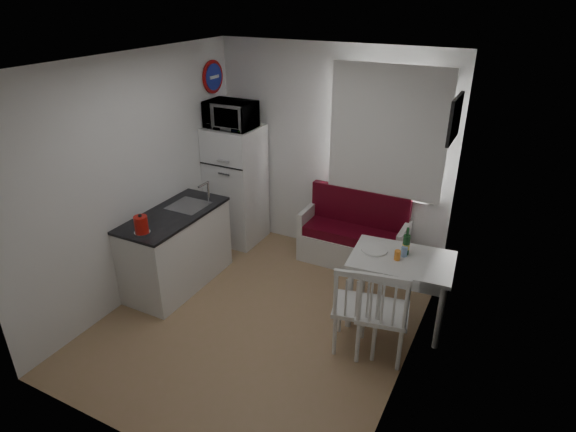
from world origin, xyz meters
name	(u,v)px	position (x,y,z in m)	size (l,w,h in m)	color
floor	(262,318)	(0.00, 0.00, 0.00)	(3.00, 3.50, 0.02)	#A38356
ceiling	(255,62)	(0.00, 0.00, 2.60)	(3.00, 3.50, 0.02)	white
wall_back	(331,153)	(0.00, 1.75, 1.30)	(3.00, 0.02, 2.60)	white
wall_front	(122,306)	(0.00, -1.75, 1.30)	(3.00, 0.02, 2.60)	white
wall_left	(138,179)	(-1.50, 0.00, 1.30)	(0.02, 3.50, 2.60)	white
wall_right	(420,241)	(1.50, 0.00, 1.30)	(0.02, 3.50, 2.60)	white
window	(388,136)	(0.70, 1.72, 1.62)	(1.22, 0.06, 1.47)	silver
curtain	(387,133)	(0.70, 1.65, 1.68)	(1.35, 0.02, 1.50)	white
kitchen_counter	(177,248)	(-1.20, 0.16, 0.46)	(0.62, 1.32, 1.16)	silver
wall_sign	(213,77)	(-1.47, 1.45, 2.15)	(0.40, 0.40, 0.03)	#19289A
picture_frame	(455,119)	(1.48, 1.10, 2.05)	(0.04, 0.52, 0.42)	black
bench	(354,240)	(0.44, 1.51, 0.31)	(1.31, 0.50, 0.94)	silver
dining_table	(401,266)	(1.25, 0.62, 0.66)	(1.05, 0.78, 0.74)	silver
chair_left	(355,300)	(1.01, -0.05, 0.59)	(0.53, 0.52, 0.51)	silver
chair_right	(381,306)	(1.25, -0.05, 0.61)	(0.54, 0.52, 0.53)	silver
fridge	(236,185)	(-1.18, 1.40, 0.79)	(0.63, 0.63, 1.57)	white
microwave	(231,115)	(-1.18, 1.35, 1.74)	(0.59, 0.40, 0.33)	white
kettle	(141,225)	(-1.15, -0.38, 1.01)	(0.16, 0.16, 0.22)	red
wine_bottle	(407,241)	(1.25, 0.72, 0.89)	(0.07, 0.07, 0.29)	#16451E
drinking_glass_orange	(397,255)	(1.21, 0.57, 0.79)	(0.06, 0.06, 0.10)	orange
drinking_glass_blue	(404,252)	(1.25, 0.67, 0.79)	(0.06, 0.06, 0.10)	#7CA1D3
plate	(375,250)	(0.96, 0.64, 0.75)	(0.27, 0.27, 0.02)	white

